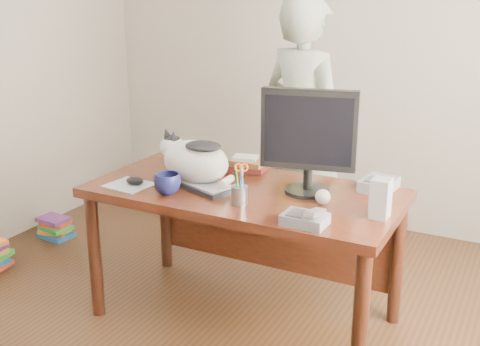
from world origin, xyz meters
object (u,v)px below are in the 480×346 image
object	(u,v)px
book_stack	(247,164)
person	(303,131)
mouse	(135,181)
calculator	(379,184)
keyboard	(196,182)
coffee_mug	(168,184)
monitor	(309,136)
cat	(194,159)
phone	(306,218)
pen_cup	(239,193)
baseball	(323,197)
desk	(251,211)
speaker	(381,198)
book_pile_b	(55,228)

from	to	relation	value
book_stack	person	bearing A→B (deg)	74.01
mouse	book_stack	xyz separation A→B (m)	(0.41, 0.51, 0.01)
calculator	person	size ratio (longest dim) A/B	0.13
keyboard	coffee_mug	world-z (taller)	coffee_mug
book_stack	keyboard	bearing A→B (deg)	-114.64
book_stack	calculator	xyz separation A→B (m)	(0.75, 0.00, -0.01)
monitor	book_stack	distance (m)	0.57
keyboard	cat	world-z (taller)	cat
cat	person	xyz separation A→B (m)	(0.24, 0.94, -0.03)
keyboard	cat	size ratio (longest dim) A/B	1.10
cat	phone	xyz separation A→B (m)	(0.73, -0.25, -0.11)
person	pen_cup	bearing A→B (deg)	115.35
baseball	person	xyz separation A→B (m)	(-0.47, 0.91, 0.08)
phone	book_stack	world-z (taller)	phone
coffee_mug	person	size ratio (longest dim) A/B	0.08
coffee_mug	baseball	size ratio (longest dim) A/B	1.79
keyboard	pen_cup	distance (m)	0.37
baseball	person	bearing A→B (deg)	117.00
phone	baseball	distance (m)	0.28
desk	coffee_mug	xyz separation A→B (m)	(-0.31, -0.32, 0.20)
mouse	speaker	world-z (taller)	speaker
baseball	monitor	bearing A→B (deg)	139.55
mouse	book_stack	distance (m)	0.65
monitor	speaker	bearing A→B (deg)	-32.34
keyboard	calculator	size ratio (longest dim) A/B	2.33
desk	cat	world-z (taller)	cat
baseball	person	size ratio (longest dim) A/B	0.04
keyboard	person	distance (m)	0.98
monitor	phone	size ratio (longest dim) A/B	2.74
book_stack	calculator	bearing A→B (deg)	-5.59
cat	baseball	world-z (taller)	cat
desk	pen_cup	xyz separation A→B (m)	(0.08, -0.29, 0.20)
calculator	book_pile_b	bearing A→B (deg)	-175.00
mouse	coffee_mug	xyz separation A→B (m)	(0.23, -0.03, 0.03)
desk	book_stack	size ratio (longest dim) A/B	6.84
desk	keyboard	xyz separation A→B (m)	(-0.26, -0.14, 0.16)
speaker	coffee_mug	bearing A→B (deg)	-169.66
calculator	coffee_mug	bearing A→B (deg)	-143.30
book_stack	book_pile_b	world-z (taller)	book_stack
book_stack	coffee_mug	bearing A→B (deg)	-113.59
book_pile_b	keyboard	bearing A→B (deg)	-15.54
keyboard	book_stack	size ratio (longest dim) A/B	2.24
desk	person	distance (m)	0.85
coffee_mug	person	distance (m)	1.17
monitor	person	distance (m)	0.90
monitor	phone	world-z (taller)	monitor
mouse	baseball	xyz separation A→B (m)	(0.98, 0.18, 0.01)
baseball	book_pile_b	size ratio (longest dim) A/B	0.29
keyboard	pen_cup	size ratio (longest dim) A/B	2.56
desk	phone	xyz separation A→B (m)	(0.46, -0.39, 0.18)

